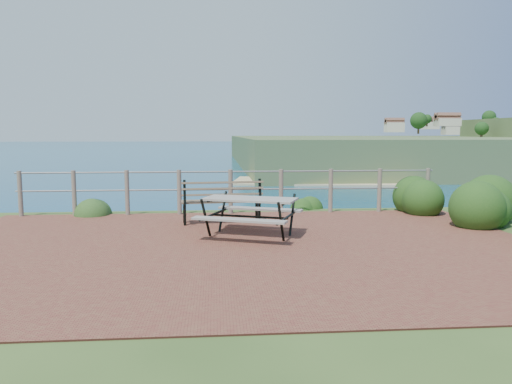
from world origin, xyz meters
TOP-DOWN VIEW (x-y plane):
  - ground at (0.00, 0.00)m, footprint 10.00×7.00m
  - ocean at (0.00, 200.00)m, footprint 1200.00×1200.00m
  - safety_railing at (0.00, 3.35)m, footprint 9.40×0.10m
  - picnic_table at (0.26, 0.83)m, footprint 1.74×1.32m
  - park_bench at (-0.22, 2.18)m, footprint 1.65×0.56m
  - shrub_right_front at (5.07, 1.72)m, footprint 1.32×1.32m
  - shrub_right_edge at (4.63, 3.27)m, footprint 1.18×1.18m
  - shrub_lip_west at (-3.12, 3.63)m, footprint 0.83×0.83m
  - shrub_lip_east at (1.95, 4.20)m, footprint 0.77×0.77m

SIDE VIEW (x-z plane):
  - ground at x=0.00m, z-range -0.06..0.06m
  - ocean at x=0.00m, z-range 0.00..0.00m
  - shrub_right_front at x=5.07m, z-range -0.94..0.94m
  - shrub_right_edge at x=4.63m, z-range -0.84..0.84m
  - shrub_lip_west at x=-3.12m, z-range -0.29..0.29m
  - shrub_lip_east at x=1.95m, z-range -0.26..0.26m
  - picnic_table at x=0.26m, z-range 0.10..0.78m
  - safety_railing at x=0.00m, z-range 0.07..1.07m
  - park_bench at x=-0.22m, z-range 0.15..1.06m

